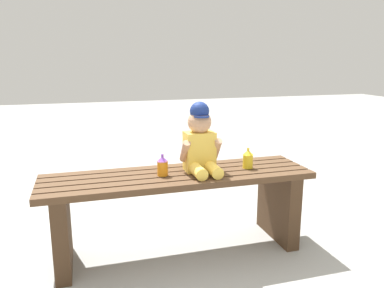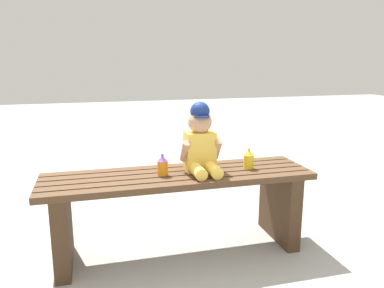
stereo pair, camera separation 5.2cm
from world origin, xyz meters
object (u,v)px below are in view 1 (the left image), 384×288
Objects in this scene: park_bench at (178,200)px; sippy_cup_right at (248,159)px; sippy_cup_left at (163,165)px; child_figure at (200,142)px.

sippy_cup_right is (0.43, -0.01, 0.22)m from park_bench.
sippy_cup_left is at bearing -174.35° from park_bench.
child_figure is (0.13, 0.01, 0.34)m from park_bench.
park_bench is 0.36m from child_figure.
sippy_cup_left is at bearing -175.44° from child_figure.
park_bench is 0.48m from sippy_cup_right.
park_bench is 12.41× the size of sippy_cup_right.
child_figure reaches higher than sippy_cup_left.
sippy_cup_right is at bearing -1.23° from park_bench.
child_figure is 0.26m from sippy_cup_left.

